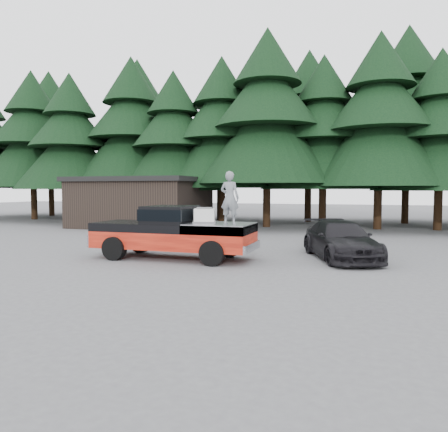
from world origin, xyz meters
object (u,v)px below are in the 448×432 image
(parked_car, at_px, (341,240))
(utility_building, at_px, (141,202))
(pickup_truck, at_px, (173,240))
(man_on_bed, at_px, (230,198))
(air_compressor, at_px, (204,216))

(parked_car, bearing_deg, utility_building, 122.39)
(pickup_truck, height_order, parked_car, parked_car)
(man_on_bed, relative_size, parked_car, 0.38)
(pickup_truck, height_order, utility_building, utility_building)
(parked_car, bearing_deg, pickup_truck, 176.02)
(pickup_truck, xyz_separation_m, air_compressor, (1.21, 0.00, 0.91))
(man_on_bed, relative_size, utility_building, 0.21)
(air_compressor, distance_m, utility_building, 14.69)
(man_on_bed, distance_m, parked_car, 4.42)
(man_on_bed, bearing_deg, air_compressor, -13.18)
(pickup_truck, height_order, air_compressor, air_compressor)
(parked_car, height_order, utility_building, utility_building)
(air_compressor, height_order, parked_car, air_compressor)
(pickup_truck, distance_m, utility_building, 14.02)
(pickup_truck, distance_m, air_compressor, 1.51)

